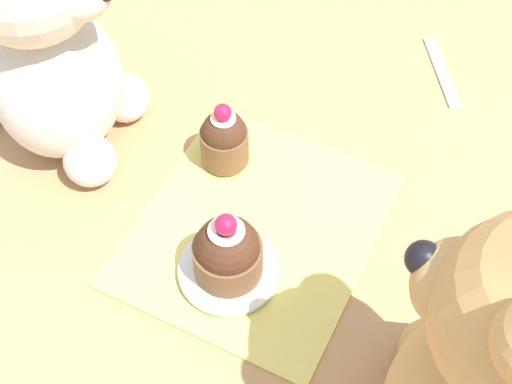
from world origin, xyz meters
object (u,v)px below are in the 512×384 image
object	(u,v)px
teddy_bear_tan	(493,377)
cupcake_near_tan_bear	(231,253)
saucer_plate	(232,271)
cupcake_near_cream_bear	(224,138)
teaspoon	(442,71)
teddy_bear_cream	(49,40)

from	to	relation	value
teddy_bear_tan	cupcake_near_tan_bear	size ratio (longest dim) A/B	3.61
saucer_plate	cupcake_near_tan_bear	bearing A→B (deg)	180.00
teddy_bear_tan	cupcake_near_cream_bear	world-z (taller)	teddy_bear_tan
saucer_plate	cupcake_near_cream_bear	bearing A→B (deg)	30.64
cupcake_near_tan_bear	teddy_bear_tan	bearing A→B (deg)	-104.34
teaspoon	cupcake_near_tan_bear	bearing A→B (deg)	132.25
cupcake_near_cream_bear	cupcake_near_tan_bear	distance (m)	0.12
cupcake_near_tan_bear	teddy_bear_cream	bearing A→B (deg)	71.19
cupcake_near_tan_bear	teaspoon	distance (m)	0.33
saucer_plate	teaspoon	size ratio (longest dim) A/B	0.82
teaspoon	teddy_bear_cream	bearing A→B (deg)	97.21
teddy_bear_cream	cupcake_near_tan_bear	size ratio (longest dim) A/B	3.47
cupcake_near_cream_bear	saucer_plate	world-z (taller)	cupcake_near_cream_bear
teddy_bear_cream	teaspoon	distance (m)	0.39
teddy_bear_tan	teaspoon	size ratio (longest dim) A/B	2.58
cupcake_near_cream_bear	teaspoon	bearing A→B (deg)	-35.08
teddy_bear_cream	saucer_plate	world-z (taller)	teddy_bear_cream
saucer_plate	teddy_bear_cream	bearing A→B (deg)	71.19
cupcake_near_cream_bear	saucer_plate	xyz separation A→B (m)	(-0.11, -0.06, -0.03)
cupcake_near_cream_bear	cupcake_near_tan_bear	bearing A→B (deg)	-149.36
cupcake_near_cream_bear	cupcake_near_tan_bear	size ratio (longest dim) A/B	0.95
teddy_bear_cream	teaspoon	world-z (taller)	teddy_bear_cream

